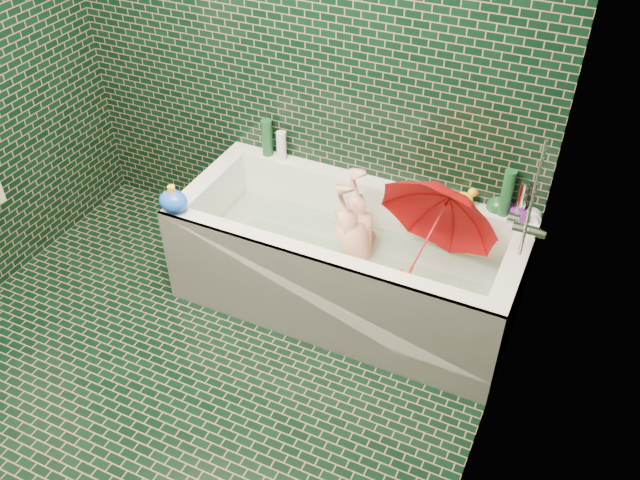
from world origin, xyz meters
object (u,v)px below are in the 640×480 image
at_px(bathtub, 346,271).
at_px(child, 359,253).
at_px(bath_toy, 173,201).
at_px(rubber_duck, 465,198).
at_px(umbrella, 429,236).

distance_m(bathtub, child, 0.12).
bearing_deg(bathtub, bath_toy, -158.33).
distance_m(bathtub, rubber_duck, 0.70).
xyz_separation_m(child, bath_toy, (-0.83, -0.36, 0.30)).
height_order(umbrella, rubber_duck, umbrella).
xyz_separation_m(child, umbrella, (0.35, -0.02, 0.24)).
height_order(bathtub, bath_toy, bath_toy).
xyz_separation_m(umbrella, rubber_duck, (0.08, 0.31, 0.05)).
bearing_deg(umbrella, child, -160.25).
bearing_deg(rubber_duck, umbrella, -122.65).
bearing_deg(umbrella, rubber_duck, 97.45).
distance_m(rubber_duck, bath_toy, 1.42).
xyz_separation_m(bathtub, child, (0.05, 0.05, 0.10)).
bearing_deg(bathtub, child, 40.87).
bearing_deg(rubber_duck, bathtub, -162.61).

